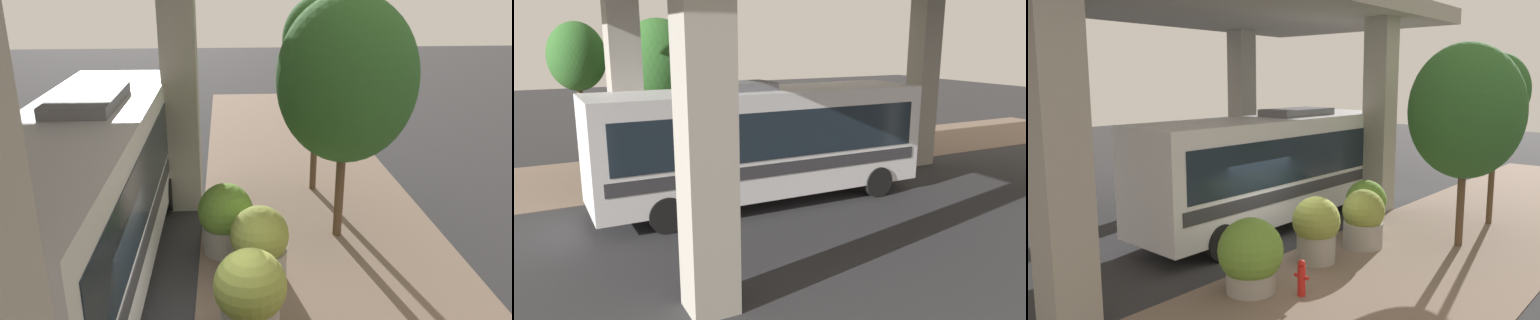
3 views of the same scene
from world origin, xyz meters
The scene contains 11 objects.
ground_plane centered at (0.00, 0.00, 0.00)m, with size 80.00×80.00×0.00m, color #2D2D30.
sidewalk_strip centered at (-3.00, 0.00, 0.01)m, with size 6.00×40.00×0.02m.
overpass centered at (4.00, 0.00, 6.58)m, with size 9.40×19.67×7.51m.
bus centered at (2.16, -2.16, 2.05)m, with size 2.66×10.34×3.79m.
fire_hydrant centered at (-2.04, 1.83, 0.43)m, with size 0.37×0.18×0.85m.
planter_front centered at (-1.01, -0.08, 0.92)m, with size 1.26×1.26×1.76m.
planter_middle centered at (-0.61, -3.21, 0.84)m, with size 1.27×1.27×1.67m.
planter_back centered at (-1.30, -1.93, 0.83)m, with size 1.21×1.21×1.68m.
planter_extra centered at (-1.01, 2.37, 0.84)m, with size 1.49×1.49×1.71m.
street_tree_near centered at (-3.25, -6.71, 4.39)m, with size 2.00×2.00×5.62m.
street_tree_far centered at (-3.36, -3.80, 3.89)m, with size 3.15×3.15×5.79m.
Camera 3 is at (-8.55, 10.01, 4.73)m, focal length 35.00 mm.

